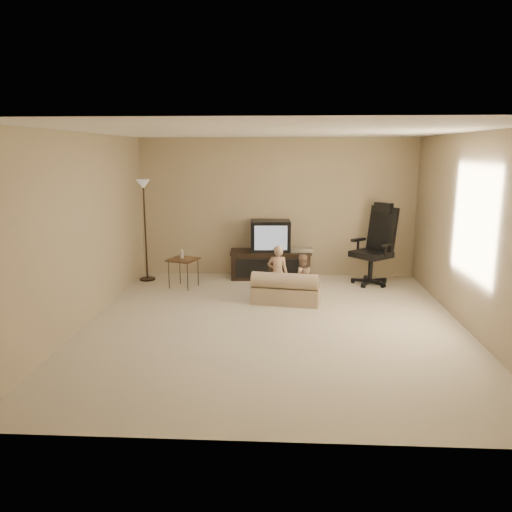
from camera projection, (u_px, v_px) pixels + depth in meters
The scene contains 9 objects.
floor at pixel (273, 324), 6.64m from camera, with size 5.50×5.50×0.00m, color beige.
room_shell at pixel (274, 211), 6.33m from camera, with size 5.50×5.50×5.50m.
tv_stand at pixel (271, 254), 8.99m from camera, with size 1.49×0.61×1.05m.
office_chair at pixel (374, 255), 8.58m from camera, with size 0.91×0.91×1.40m.
side_table at pixel (183, 260), 8.36m from camera, with size 0.57×0.57×0.67m.
floor_lamp at pixel (144, 207), 8.66m from camera, with size 0.28×0.28×1.78m.
child_sofa at pixel (286, 290), 7.54m from camera, with size 1.08×0.72×0.49m.
toddler_left at pixel (278, 273), 7.60m from camera, with size 0.32×0.23×0.87m, color tan.
toddler_right at pixel (301, 277), 7.63m from camera, with size 0.35×0.19×0.73m, color tan.
Camera 1 is at (0.11, -6.32, 2.26)m, focal length 35.00 mm.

